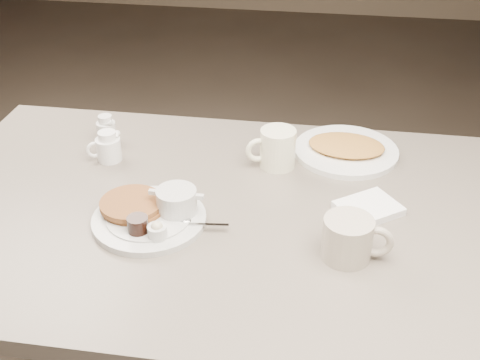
# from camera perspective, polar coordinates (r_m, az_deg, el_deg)

# --- Properties ---
(diner_table) EXTENTS (1.50, 0.90, 0.75)m
(diner_table) POSITION_cam_1_polar(r_m,az_deg,el_deg) (1.50, -0.12, -8.18)
(diner_table) COLOR slate
(diner_table) RESTS_ON ground
(main_plate) EXTENTS (0.31, 0.26, 0.07)m
(main_plate) POSITION_cam_1_polar(r_m,az_deg,el_deg) (1.37, -8.19, -2.97)
(main_plate) COLOR beige
(main_plate) RESTS_ON diner_table
(coffee_mug_near) EXTENTS (0.15, 0.10, 0.09)m
(coffee_mug_near) POSITION_cam_1_polar(r_m,az_deg,el_deg) (1.26, 10.15, -5.34)
(coffee_mug_near) COLOR #BAAE9C
(coffee_mug_near) RESTS_ON diner_table
(napkin) EXTENTS (0.17, 0.16, 0.02)m
(napkin) POSITION_cam_1_polar(r_m,az_deg,el_deg) (1.42, 11.85, -2.59)
(napkin) COLOR white
(napkin) RESTS_ON diner_table
(coffee_mug_far) EXTENTS (0.14, 0.11, 0.10)m
(coffee_mug_far) POSITION_cam_1_polar(r_m,az_deg,el_deg) (1.54, 3.40, 2.96)
(coffee_mug_far) COLOR white
(coffee_mug_far) RESTS_ON diner_table
(creamer_left) EXTENTS (0.09, 0.07, 0.08)m
(creamer_left) POSITION_cam_1_polar(r_m,az_deg,el_deg) (1.61, -12.18, 3.00)
(creamer_left) COLOR white
(creamer_left) RESTS_ON diner_table
(creamer_right) EXTENTS (0.07, 0.07, 0.08)m
(creamer_right) POSITION_cam_1_polar(r_m,az_deg,el_deg) (1.69, -12.32, 4.54)
(creamer_right) COLOR silver
(creamer_right) RESTS_ON diner_table
(hash_plate) EXTENTS (0.29, 0.29, 0.04)m
(hash_plate) POSITION_cam_1_polar(r_m,az_deg,el_deg) (1.63, 9.84, 2.85)
(hash_plate) COLOR white
(hash_plate) RESTS_ON diner_table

